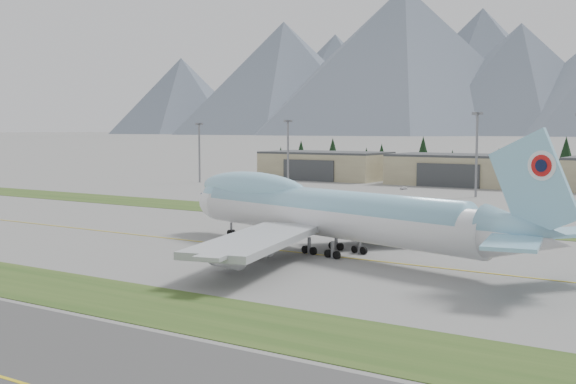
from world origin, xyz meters
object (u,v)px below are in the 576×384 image
Objects in this scene: boeing_747_freighter at (327,212)px; hangar_center at (461,170)px; service_vehicle_b at (535,195)px; service_vehicle_a at (404,189)px; hangar_left at (326,165)px.

hangar_center is at bearing 116.26° from boeing_747_freighter.
hangar_center is 13.02× the size of service_vehicle_b.
service_vehicle_b is (41.47, 1.46, 0.00)m from service_vehicle_a.
boeing_747_freighter is at bearing -60.72° from service_vehicle_a.
boeing_747_freighter is 25.13× the size of service_vehicle_a.
service_vehicle_b is at bearing -17.46° from hangar_left.
hangar_center is at bearing 84.11° from service_vehicle_a.
boeing_747_freighter reaches higher than hangar_left.
boeing_747_freighter is 124.66m from service_vehicle_a.
hangar_center is 30.82m from service_vehicle_a.
boeing_747_freighter reaches higher than service_vehicle_b.
hangar_left is 13.02× the size of service_vehicle_b.
service_vehicle_a is at bearing -107.06° from hangar_center.
boeing_747_freighter is 150.32m from hangar_center.
boeing_747_freighter is at bearing -60.08° from hangar_left.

